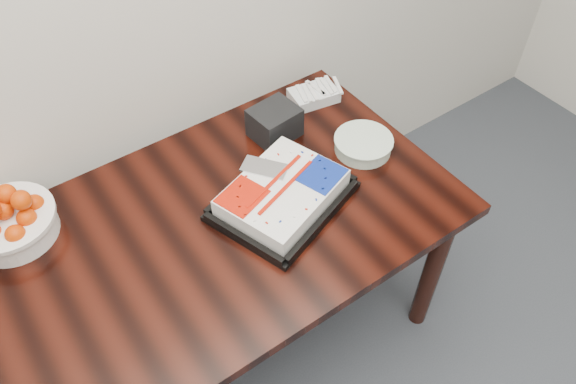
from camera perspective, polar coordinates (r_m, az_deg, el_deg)
table at (r=1.82m, az=-10.73°, el=-6.81°), size 1.80×0.90×0.75m
cake_tray at (r=1.79m, az=-0.56°, el=-0.26°), size 0.51×0.45×0.09m
tangerine_bowl at (r=1.88m, az=-26.59°, el=-2.36°), size 0.28×0.28×0.18m
plate_stack at (r=1.99m, az=7.65°, el=4.81°), size 0.21×0.21×0.05m
fork_bag at (r=2.19m, az=2.62°, el=9.85°), size 0.19×0.14×0.05m
napkin_box at (r=2.01m, az=-1.38°, el=7.06°), size 0.17×0.15×0.11m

